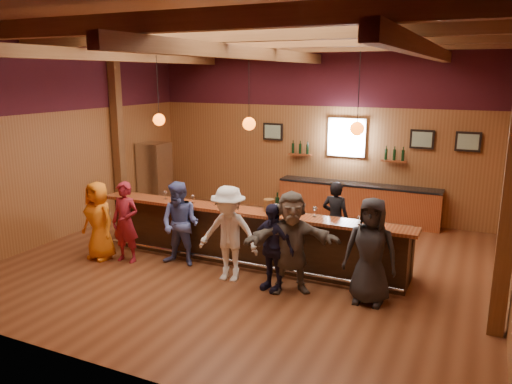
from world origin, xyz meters
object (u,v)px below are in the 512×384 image
(customer_white, at_px, (229,234))
(back_bar_cabinet, at_px, (357,202))
(customer_orange, at_px, (99,221))
(bartender, at_px, (335,219))
(customer_dark, at_px, (371,251))
(customer_brown, at_px, (291,242))
(bar_counter, at_px, (254,235))
(customer_navy, at_px, (272,247))
(stainless_fridge, at_px, (155,176))
(customer_redvest, at_px, (126,222))
(bottle_a, at_px, (277,204))
(ice_bucket, at_px, (269,205))
(customer_denim, at_px, (180,224))

(customer_white, bearing_deg, back_bar_cabinet, 71.76)
(customer_orange, bearing_deg, back_bar_cabinet, 57.35)
(customer_orange, height_order, bartender, customer_orange)
(customer_white, bearing_deg, customer_dark, -0.66)
(customer_white, distance_m, customer_brown, 1.17)
(bartender, bearing_deg, bar_counter, 40.82)
(bar_counter, relative_size, back_bar_cabinet, 1.57)
(customer_navy, relative_size, customer_dark, 0.87)
(bar_counter, height_order, stainless_fridge, stainless_fridge)
(customer_redvest, xyz_separation_m, customer_white, (2.25, 0.03, 0.06))
(customer_navy, height_order, bottle_a, customer_navy)
(customer_dark, xyz_separation_m, ice_bucket, (-2.06, 0.71, 0.35))
(customer_brown, bearing_deg, stainless_fridge, 118.62)
(customer_white, height_order, bottle_a, customer_white)
(customer_brown, distance_m, bottle_a, 1.14)
(bartender, relative_size, ice_bucket, 6.96)
(bar_counter, height_order, customer_brown, customer_brown)
(stainless_fridge, relative_size, customer_dark, 1.04)
(stainless_fridge, distance_m, customer_denim, 4.39)
(customer_dark, height_order, bartender, customer_dark)
(customer_brown, bearing_deg, bartender, 56.77)
(customer_denim, xyz_separation_m, bartender, (2.53, 1.74, -0.05))
(customer_orange, height_order, customer_navy, customer_orange)
(stainless_fridge, relative_size, ice_bucket, 8.15)
(customer_redvest, height_order, customer_brown, customer_brown)
(customer_redvest, xyz_separation_m, customer_brown, (3.41, 0.04, 0.07))
(customer_denim, distance_m, customer_dark, 3.64)
(stainless_fridge, bearing_deg, back_bar_cabinet, 11.93)
(customer_brown, bearing_deg, bottle_a, 97.26)
(back_bar_cabinet, height_order, customer_dark, customer_dark)
(customer_brown, bearing_deg, bar_counter, 110.55)
(customer_white, bearing_deg, ice_bucket, 61.11)
(customer_redvest, distance_m, bartender, 4.13)
(bottle_a, bearing_deg, customer_denim, -159.94)
(back_bar_cabinet, bearing_deg, ice_bucket, -101.53)
(customer_orange, xyz_separation_m, customer_denim, (1.64, 0.40, 0.03))
(customer_navy, distance_m, bottle_a, 1.11)
(customer_redvest, height_order, customer_dark, customer_dark)
(bartender, bearing_deg, customer_white, 62.29)
(customer_orange, height_order, customer_denim, customer_denim)
(customer_white, relative_size, ice_bucket, 7.77)
(customer_orange, bearing_deg, customer_dark, 10.36)
(customer_redvest, bearing_deg, customer_orange, -172.46)
(customer_navy, bearing_deg, stainless_fridge, 161.35)
(bottle_a, bearing_deg, customer_brown, -54.77)
(bartender, xyz_separation_m, bottle_a, (-0.80, -1.11, 0.48))
(bartender, bearing_deg, customer_denim, 40.82)
(customer_orange, distance_m, bottle_a, 3.55)
(customer_brown, relative_size, bottle_a, 4.84)
(customer_orange, relative_size, customer_redvest, 0.98)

